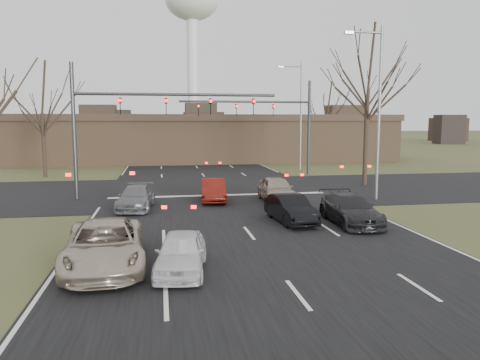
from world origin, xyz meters
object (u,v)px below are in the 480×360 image
object	(u,v)px
car_grey_ahead	(136,198)
mast_arm_near	(131,113)
streetlight_right_far	(299,110)
water_tower	(192,9)
mast_arm_far	(277,116)
car_black_hatch	(290,209)
streetlight_right_near	(377,104)
car_charcoal_sedan	(350,209)
car_white_sedan	(181,252)
car_silver_suv	(104,245)
car_silver_ahead	(276,189)
building	(209,138)
car_red_ahead	(213,190)

from	to	relation	value
car_grey_ahead	mast_arm_near	bearing A→B (deg)	100.70
streetlight_right_far	car_grey_ahead	world-z (taller)	streetlight_right_far
water_tower	streetlight_right_far	distance (m)	97.74
mast_arm_far	car_grey_ahead	bearing A→B (deg)	-129.08
car_black_hatch	car_grey_ahead	bearing A→B (deg)	142.28
water_tower	streetlight_right_far	world-z (taller)	water_tower
water_tower	mast_arm_far	xyz separation A→B (m)	(0.18, -97.00, -30.45)
streetlight_right_near	streetlight_right_far	world-z (taller)	same
streetlight_right_far	car_charcoal_sedan	size ratio (longest dim) A/B	2.18
mast_arm_near	car_white_sedan	size ratio (longest dim) A/B	3.32
car_silver_suv	car_silver_ahead	xyz separation A→B (m)	(8.37, 11.00, -0.01)
building	water_tower	xyz separation A→B (m)	(4.00, 82.00, 32.80)
mast_arm_far	streetlight_right_far	distance (m)	5.12
streetlight_right_near	car_white_sedan	distance (m)	17.22
car_silver_suv	car_red_ahead	bearing A→B (deg)	64.21
streetlight_right_near	car_silver_ahead	size ratio (longest dim) A/B	2.36
mast_arm_near	car_black_hatch	bearing A→B (deg)	-47.42
building	car_charcoal_sedan	world-z (taller)	building
mast_arm_far	car_charcoal_sedan	world-z (taller)	mast_arm_far
car_silver_suv	mast_arm_near	bearing A→B (deg)	85.70
water_tower	car_charcoal_sedan	size ratio (longest dim) A/B	9.71
mast_arm_near	car_grey_ahead	xyz separation A→B (m)	(0.34, -3.63, -4.46)
car_silver_ahead	mast_arm_near	bearing A→B (deg)	163.04
car_black_hatch	car_red_ahead	xyz separation A→B (m)	(-2.87, 6.30, 0.01)
mast_arm_far	car_silver_suv	distance (m)	26.69
streetlight_right_near	streetlight_right_far	distance (m)	17.01
streetlight_right_far	car_white_sedan	distance (m)	31.44
streetlight_right_far	car_white_sedan	world-z (taller)	streetlight_right_far
car_silver_suv	building	bearing A→B (deg)	75.50
streetlight_right_near	car_silver_ahead	world-z (taller)	streetlight_right_near
streetlight_right_far	car_charcoal_sedan	xyz separation A→B (m)	(-4.44, -22.92, -4.92)
mast_arm_near	car_black_hatch	xyz separation A→B (m)	(7.51, -8.18, -4.44)
building	car_black_hatch	distance (m)	33.24
mast_arm_near	car_white_sedan	xyz separation A→B (m)	(2.23, -14.50, -4.45)
car_grey_ahead	streetlight_right_far	bearing A→B (deg)	56.44
streetlight_right_near	streetlight_right_far	xyz separation A→B (m)	(0.50, 17.00, 0.00)
car_charcoal_sedan	car_silver_ahead	world-z (taller)	car_silver_ahead
car_red_ahead	car_silver_ahead	size ratio (longest dim) A/B	0.92
car_red_ahead	car_black_hatch	bearing A→B (deg)	-61.37
streetlight_right_near	car_grey_ahead	size ratio (longest dim) A/B	2.38
mast_arm_near	building	bearing A→B (deg)	73.87
building	car_red_ahead	bearing A→B (deg)	-95.49
building	car_charcoal_sedan	bearing A→B (deg)	-85.14
car_silver_suv	car_black_hatch	bearing A→B (deg)	32.01
car_charcoal_sedan	mast_arm_far	bearing A→B (deg)	87.53
car_silver_suv	car_red_ahead	size ratio (longest dim) A/B	1.35
mast_arm_near	car_silver_ahead	world-z (taller)	mast_arm_near
mast_arm_near	car_charcoal_sedan	distance (m)	14.19
water_tower	car_red_ahead	xyz separation A→B (m)	(-6.58, -108.88, -34.82)
streetlight_right_near	car_charcoal_sedan	xyz separation A→B (m)	(-3.94, -5.92, -4.92)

